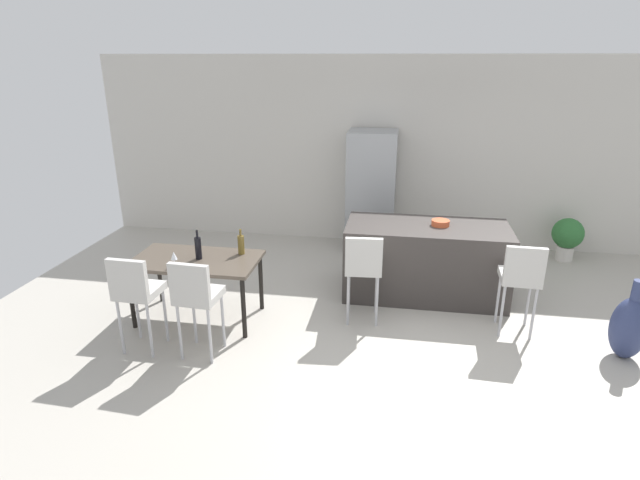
% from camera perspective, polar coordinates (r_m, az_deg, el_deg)
% --- Properties ---
extents(ground_plane, '(10.00, 10.00, 0.00)m').
position_cam_1_polar(ground_plane, '(5.81, 9.45, -9.82)').
color(ground_plane, '#ADA89E').
extents(back_wall, '(10.00, 0.12, 2.90)m').
position_cam_1_polar(back_wall, '(8.09, 10.26, 9.60)').
color(back_wall, beige).
rests_on(back_wall, ground_plane).
extents(kitchen_island, '(1.98, 0.90, 0.92)m').
position_cam_1_polar(kitchen_island, '(6.46, 11.77, -2.29)').
color(kitchen_island, '#383330').
rests_on(kitchen_island, ground_plane).
extents(bar_chair_left, '(0.43, 0.43, 1.05)m').
position_cam_1_polar(bar_chair_left, '(5.61, 4.92, -2.81)').
color(bar_chair_left, beige).
rests_on(bar_chair_left, ground_plane).
extents(bar_chair_middle, '(0.41, 0.41, 1.05)m').
position_cam_1_polar(bar_chair_middle, '(5.74, 21.70, -3.68)').
color(bar_chair_middle, beige).
rests_on(bar_chair_middle, ground_plane).
extents(dining_table, '(1.40, 0.79, 0.74)m').
position_cam_1_polar(dining_table, '(5.84, -13.77, -2.68)').
color(dining_table, '#4C4238').
rests_on(dining_table, ground_plane).
extents(dining_chair_near, '(0.41, 0.41, 1.05)m').
position_cam_1_polar(dining_chair_near, '(5.35, -20.06, -5.19)').
color(dining_chair_near, beige).
rests_on(dining_chair_near, ground_plane).
extents(dining_chair_far, '(0.42, 0.42, 1.05)m').
position_cam_1_polar(dining_chair_far, '(5.08, -13.81, -5.87)').
color(dining_chair_far, beige).
rests_on(dining_chair_far, ground_plane).
extents(wine_bottle_far, '(0.07, 0.07, 0.34)m').
position_cam_1_polar(wine_bottle_far, '(5.76, -13.56, -0.85)').
color(wine_bottle_far, black).
rests_on(wine_bottle_far, dining_table).
extents(wine_bottle_left, '(0.07, 0.07, 0.30)m').
position_cam_1_polar(wine_bottle_left, '(5.81, -8.88, -0.49)').
color(wine_bottle_left, brown).
rests_on(wine_bottle_left, dining_table).
extents(wine_glass_middle, '(0.07, 0.07, 0.17)m').
position_cam_1_polar(wine_glass_middle, '(5.61, -16.13, -1.73)').
color(wine_glass_middle, silver).
rests_on(wine_glass_middle, dining_table).
extents(refrigerator, '(0.72, 0.68, 1.84)m').
position_cam_1_polar(refrigerator, '(7.78, 5.79, 5.42)').
color(refrigerator, '#939699').
rests_on(refrigerator, ground_plane).
extents(fruit_bowl, '(0.22, 0.22, 0.07)m').
position_cam_1_polar(fruit_bowl, '(6.34, 13.41, 1.89)').
color(fruit_bowl, '#C6512D').
rests_on(fruit_bowl, kitchen_island).
extents(floor_vase, '(0.35, 0.35, 0.84)m').
position_cam_1_polar(floor_vase, '(5.94, 31.45, -8.37)').
color(floor_vase, navy).
rests_on(floor_vase, ground_plane).
extents(potted_plant, '(0.45, 0.45, 0.64)m').
position_cam_1_polar(potted_plant, '(8.27, 26.10, 0.43)').
color(potted_plant, beige).
rests_on(potted_plant, ground_plane).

